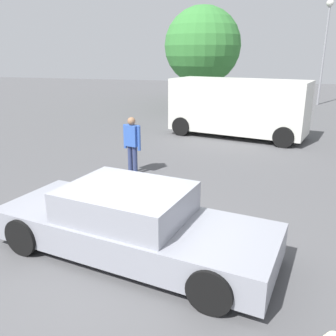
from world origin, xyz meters
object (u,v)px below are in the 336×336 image
pedestrian (132,141)px  light_post_near (326,35)px  sedan_foreground (132,223)px  van_white (238,106)px

pedestrian → light_post_near: 18.53m
sedan_foreground → light_post_near: light_post_near is taller
pedestrian → light_post_near: light_post_near is taller
sedan_foreground → van_white: bearing=95.0°
van_white → pedestrian: bearing=80.8°
pedestrian → light_post_near: bearing=-4.5°
sedan_foreground → pedestrian: bearing=121.0°
sedan_foreground → pedestrian: (-1.59, 3.92, 0.41)m
light_post_near → sedan_foreground: bearing=-102.7°
sedan_foreground → light_post_near: 21.86m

